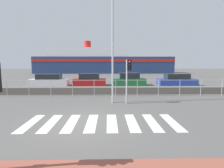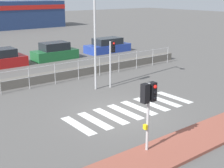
% 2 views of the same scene
% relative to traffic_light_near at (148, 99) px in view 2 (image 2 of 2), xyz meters
% --- Properties ---
extents(ground_plane, '(160.00, 160.00, 0.00)m').
position_rel_traffic_light_near_xyz_m(ground_plane, '(1.60, 3.61, -2.07)').
color(ground_plane, '#565451').
extents(sidewalk_brick, '(24.00, 1.80, 0.12)m').
position_rel_traffic_light_near_xyz_m(sidewalk_brick, '(1.60, -0.49, -2.01)').
color(sidewalk_brick, '#934C3D').
rests_on(sidewalk_brick, ground_plane).
extents(crosswalk, '(6.75, 2.40, 0.01)m').
position_rel_traffic_light_near_xyz_m(crosswalk, '(2.45, 3.61, -2.07)').
color(crosswalk, silver).
rests_on(crosswalk, ground_plane).
extents(seawall, '(23.28, 0.55, 0.59)m').
position_rel_traffic_light_near_xyz_m(seawall, '(1.60, 10.93, -1.78)').
color(seawall, '#605B54').
rests_on(seawall, ground_plane).
extents(harbor_fence, '(20.99, 0.04, 1.34)m').
position_rel_traffic_light_near_xyz_m(harbor_fence, '(1.60, 10.06, -1.20)').
color(harbor_fence, '#B2B2B5').
rests_on(harbor_fence, ground_plane).
extents(traffic_light_near, '(0.58, 0.41, 2.65)m').
position_rel_traffic_light_near_xyz_m(traffic_light_near, '(0.00, 0.00, 0.00)').
color(traffic_light_near, '#B2B2B5').
rests_on(traffic_light_near, ground_plane).
extents(traffic_light_far, '(0.34, 0.32, 2.86)m').
position_rel_traffic_light_near_xyz_m(traffic_light_far, '(4.04, 7.31, 0.03)').
color(traffic_light_far, '#B2B2B5').
rests_on(traffic_light_far, ground_plane).
extents(streetlamp, '(0.32, 1.05, 6.98)m').
position_rel_traffic_light_near_xyz_m(streetlamp, '(3.03, 7.43, 2.17)').
color(streetlamp, '#B2B2B5').
rests_on(streetlamp, ground_plane).
extents(parked_car_red, '(3.90, 1.85, 1.43)m').
position_rel_traffic_light_near_xyz_m(parked_car_red, '(0.49, 17.05, -1.46)').
color(parked_car_red, '#B21919').
rests_on(parked_car_red, ground_plane).
extents(parked_car_green, '(3.87, 1.77, 1.50)m').
position_rel_traffic_light_near_xyz_m(parked_car_green, '(5.28, 17.05, -1.43)').
color(parked_car_green, '#1E6633').
rests_on(parked_car_green, ground_plane).
extents(parked_car_blue, '(4.53, 1.85, 1.39)m').
position_rel_traffic_light_near_xyz_m(parked_car_blue, '(11.07, 17.05, -1.48)').
color(parked_car_blue, '#233D9E').
rests_on(parked_car_blue, ground_plane).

